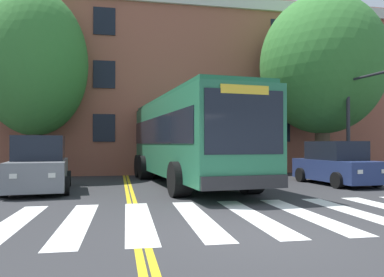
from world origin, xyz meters
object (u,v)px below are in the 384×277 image
object	(u,v)px
city_bus	(186,138)
street_tree_curbside_large	(322,65)
car_grey_near_lane	(40,166)
traffic_light_near_corner	(375,103)
street_tree_curbside_small	(35,63)
car_navy_far_lane	(336,164)
car_teal_behind_bus	(167,152)

from	to	relation	value
city_bus	street_tree_curbside_large	xyz separation A→B (m)	(7.39, 2.27, 3.72)
car_grey_near_lane	traffic_light_near_corner	xyz separation A→B (m)	(12.57, -0.55, 2.39)
city_bus	street_tree_curbside_small	bearing A→B (deg)	152.68
street_tree_curbside_large	street_tree_curbside_small	distance (m)	13.88
car_navy_far_lane	traffic_light_near_corner	world-z (taller)	traffic_light_near_corner
street_tree_curbside_large	street_tree_curbside_small	size ratio (longest dim) A/B	1.04
car_navy_far_lane	street_tree_curbside_small	bearing A→B (deg)	159.58
traffic_light_near_corner	street_tree_curbside_large	xyz separation A→B (m)	(0.13, 4.11, 2.34)
car_navy_far_lane	traffic_light_near_corner	distance (m)	2.86
traffic_light_near_corner	street_tree_curbside_small	distance (m)	14.79
city_bus	traffic_light_near_corner	size ratio (longest dim) A/B	2.30
car_teal_behind_bus	street_tree_curbside_large	xyz separation A→B (m)	(6.98, -6.64, 4.53)
car_navy_far_lane	street_tree_curbside_small	size ratio (longest dim) A/B	0.47
car_navy_far_lane	street_tree_curbside_large	xyz separation A→B (m)	(1.49, 3.53, 4.79)
traffic_light_near_corner	street_tree_curbside_large	bearing A→B (deg)	88.14
car_teal_behind_bus	traffic_light_near_corner	xyz separation A→B (m)	(6.85, -10.75, 2.19)
traffic_light_near_corner	street_tree_curbside_large	size ratio (longest dim) A/B	0.54
traffic_light_near_corner	city_bus	bearing A→B (deg)	165.77
car_navy_far_lane	street_tree_curbside_small	xyz separation A→B (m)	(-12.35, 4.60, 4.54)
city_bus	car_grey_near_lane	size ratio (longest dim) A/B	2.59
car_grey_near_lane	car_navy_far_lane	distance (m)	11.21
car_grey_near_lane	street_tree_curbside_large	world-z (taller)	street_tree_curbside_large
traffic_light_near_corner	car_navy_far_lane	bearing A→B (deg)	157.04
street_tree_curbside_large	city_bus	bearing A→B (deg)	-162.94
city_bus	car_grey_near_lane	distance (m)	5.56
car_grey_near_lane	car_navy_far_lane	size ratio (longest dim) A/B	1.07
traffic_light_near_corner	street_tree_curbside_small	bearing A→B (deg)	159.32
traffic_light_near_corner	car_teal_behind_bus	bearing A→B (deg)	122.51
car_navy_far_lane	traffic_light_near_corner	xyz separation A→B (m)	(1.35, -0.57, 2.46)
city_bus	street_tree_curbside_large	world-z (taller)	street_tree_curbside_large
car_navy_far_lane	street_tree_curbside_large	size ratio (longest dim) A/B	0.45
car_teal_behind_bus	street_tree_curbside_small	world-z (taller)	street_tree_curbside_small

